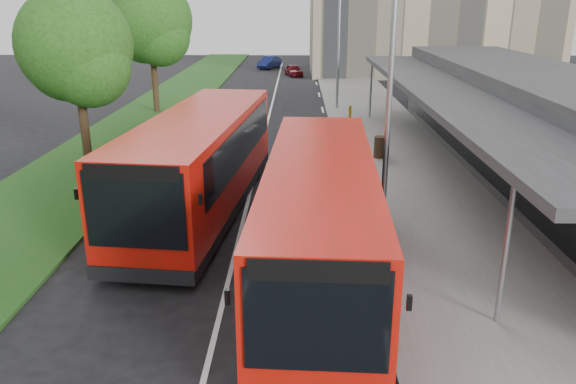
# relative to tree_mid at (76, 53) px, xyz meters

# --- Properties ---
(ground) EXTENTS (120.00, 120.00, 0.00)m
(ground) POSITION_rel_tree_mid_xyz_m (7.01, -9.05, -4.62)
(ground) COLOR black
(ground) RESTS_ON ground
(pavement) EXTENTS (5.00, 80.00, 0.15)m
(pavement) POSITION_rel_tree_mid_xyz_m (13.01, 10.95, -4.54)
(pavement) COLOR slate
(pavement) RESTS_ON ground
(grass_verge) EXTENTS (5.00, 80.00, 0.10)m
(grass_verge) POSITION_rel_tree_mid_xyz_m (0.01, 10.95, -4.57)
(grass_verge) COLOR #1B4516
(grass_verge) RESTS_ON ground
(lane_centre_line) EXTENTS (0.12, 70.00, 0.01)m
(lane_centre_line) POSITION_rel_tree_mid_xyz_m (7.01, 5.95, -4.61)
(lane_centre_line) COLOR silver
(lane_centre_line) RESTS_ON ground
(kerb_dashes) EXTENTS (0.12, 56.00, 0.01)m
(kerb_dashes) POSITION_rel_tree_mid_xyz_m (10.31, 9.95, -4.61)
(kerb_dashes) COLOR silver
(kerb_dashes) RESTS_ON ground
(station_building) EXTENTS (7.70, 26.00, 4.00)m
(station_building) POSITION_rel_tree_mid_xyz_m (17.87, -1.05, -2.57)
(station_building) COLOR #2C2C2E
(station_building) RESTS_ON ground
(tree_mid) EXTENTS (4.47, 4.47, 7.15)m
(tree_mid) POSITION_rel_tree_mid_xyz_m (0.00, 0.00, 0.00)
(tree_mid) COLOR black
(tree_mid) RESTS_ON ground
(tree_far) EXTENTS (4.94, 4.94, 7.93)m
(tree_far) POSITION_rel_tree_mid_xyz_m (-0.00, 12.00, 0.51)
(tree_far) COLOR black
(tree_far) RESTS_ON ground
(lamp_post_near) EXTENTS (1.44, 0.28, 8.00)m
(lamp_post_near) POSITION_rel_tree_mid_xyz_m (11.13, -7.05, 0.10)
(lamp_post_near) COLOR gray
(lamp_post_near) RESTS_ON pavement
(lamp_post_far) EXTENTS (1.44, 0.28, 8.00)m
(lamp_post_far) POSITION_rel_tree_mid_xyz_m (11.13, 12.95, 0.10)
(lamp_post_far) COLOR gray
(lamp_post_far) RESTS_ON pavement
(bus_main) EXTENTS (3.19, 10.69, 2.99)m
(bus_main) POSITION_rel_tree_mid_xyz_m (9.25, -9.79, -3.08)
(bus_main) COLOR red
(bus_main) RESTS_ON ground
(bus_second) EXTENTS (3.95, 11.35, 3.15)m
(bus_second) POSITION_rel_tree_mid_xyz_m (5.60, -5.14, -3.00)
(bus_second) COLOR red
(bus_second) RESTS_ON ground
(litter_bin) EXTENTS (0.68, 0.68, 0.92)m
(litter_bin) POSITION_rel_tree_mid_xyz_m (12.25, 1.00, -4.01)
(litter_bin) COLOR #342315
(litter_bin) RESTS_ON pavement
(bollard) EXTENTS (0.19, 0.19, 0.93)m
(bollard) POSITION_rel_tree_mid_xyz_m (11.62, 8.37, -4.00)
(bollard) COLOR #F0B20C
(bollard) RESTS_ON pavement
(car_near) EXTENTS (1.95, 3.24, 1.03)m
(car_near) POSITION_rel_tree_mid_xyz_m (8.36, 29.92, -4.10)
(car_near) COLOR #5D0D14
(car_near) RESTS_ON ground
(car_far) EXTENTS (2.46, 3.90, 1.21)m
(car_far) POSITION_rel_tree_mid_xyz_m (5.84, 36.12, -4.01)
(car_far) COLOR navy
(car_far) RESTS_ON ground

